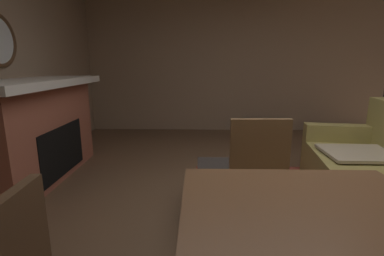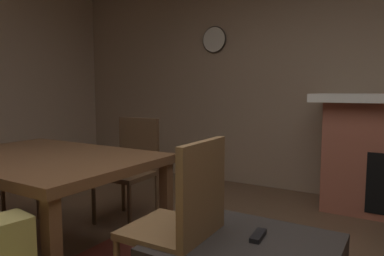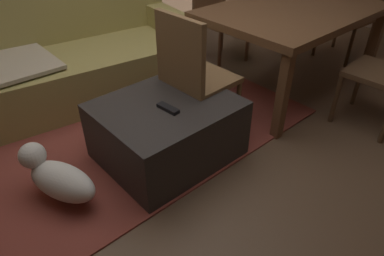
{
  "view_description": "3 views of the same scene",
  "coord_description": "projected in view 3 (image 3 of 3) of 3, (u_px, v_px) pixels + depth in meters",
  "views": [
    {
      "loc": [
        2.06,
        -0.63,
        1.31
      ],
      "look_at": [
        -0.05,
        -0.67,
        0.83
      ],
      "focal_mm": 26.38,
      "sensor_mm": 36.0,
      "label": 1
    },
    {
      "loc": [
        -0.78,
        1.31,
        1.18
      ],
      "look_at": [
        0.44,
        -0.67,
        0.93
      ],
      "focal_mm": 32.62,
      "sensor_mm": 36.0,
      "label": 2
    },
    {
      "loc": [
        -1.3,
        -1.83,
        1.58
      ],
      "look_at": [
        -0.39,
        -0.8,
        0.63
      ],
      "focal_mm": 32.69,
      "sensor_mm": 36.0,
      "label": 3
    }
  ],
  "objects": [
    {
      "name": "area_rug",
      "position": [
        122.0,
        119.0,
        2.87
      ],
      "size": [
        2.6,
        2.0,
        0.01
      ],
      "primitive_type": "cube",
      "color": "brown",
      "rests_on": "ground"
    },
    {
      "name": "tv_remote",
      "position": [
        168.0,
        108.0,
        2.19
      ],
      "size": [
        0.07,
        0.16,
        0.02
      ],
      "primitive_type": "cube",
      "rotation": [
        0.0,
        0.0,
        0.1
      ],
      "color": "black",
      "rests_on": "ottoman_coffee_table"
    },
    {
      "name": "ottoman_coffee_table",
      "position": [
        167.0,
        130.0,
        2.38
      ],
      "size": [
        0.87,
        0.74,
        0.43
      ],
      "primitive_type": "cube",
      "color": "#2D2826",
      "rests_on": "ground"
    },
    {
      "name": "dining_chair_east",
      "position": [
        355.0,
        8.0,
        3.7
      ],
      "size": [
        0.46,
        0.46,
        0.93
      ],
      "color": "brown",
      "rests_on": "ground"
    },
    {
      "name": "small_dog",
      "position": [
        58.0,
        177.0,
        2.05
      ],
      "size": [
        0.36,
        0.53,
        0.3
      ],
      "color": "silver",
      "rests_on": "ground"
    },
    {
      "name": "couch",
      "position": [
        67.0,
        60.0,
        3.06
      ],
      "size": [
        2.26,
        1.19,
        0.94
      ],
      "color": "#9E8E4C",
      "rests_on": "ground"
    },
    {
      "name": "dining_chair_north",
      "position": [
        216.0,
        10.0,
        3.63
      ],
      "size": [
        0.46,
        0.46,
        0.93
      ],
      "color": "brown",
      "rests_on": "ground"
    },
    {
      "name": "potted_plant",
      "position": [
        245.0,
        9.0,
        4.37
      ],
      "size": [
        0.43,
        0.43,
        0.58
      ],
      "color": "brown",
      "rests_on": "ground"
    },
    {
      "name": "dining_table",
      "position": [
        293.0,
        17.0,
        2.98
      ],
      "size": [
        1.53,
        1.05,
        0.74
      ],
      "color": "brown",
      "rests_on": "ground"
    },
    {
      "name": "dining_chair_west",
      "position": [
        192.0,
        71.0,
        2.43
      ],
      "size": [
        0.45,
        0.45,
        0.93
      ],
      "color": "brown",
      "rests_on": "ground"
    },
    {
      "name": "floor",
      "position": [
        161.0,
        132.0,
        2.74
      ],
      "size": [
        8.8,
        8.8,
        0.0
      ],
      "primitive_type": "plane",
      "color": "brown"
    }
  ]
}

